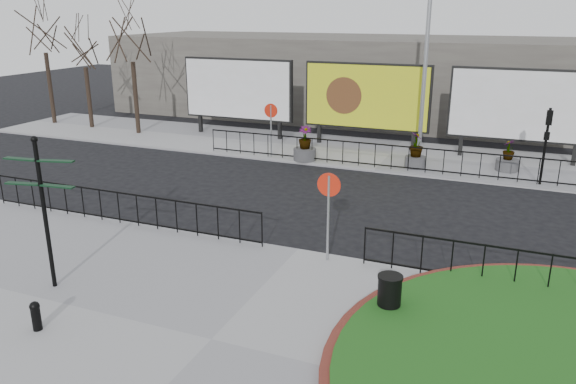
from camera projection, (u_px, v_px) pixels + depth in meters
The scene contains 23 objects.
ground at pixel (298, 253), 16.07m from camera, with size 90.00×90.00×0.00m, color black.
pavement_near at pixel (211, 342), 11.65m from camera, with size 30.00×10.00×0.12m, color gray.
pavement_far at pixel (390, 155), 26.62m from camera, with size 44.00×6.00×0.12m, color gray.
railing_near_left at pixel (119, 207), 17.76m from camera, with size 10.00×0.10×1.10m, color black, non-canonical shape.
railing_near_right at pixel (550, 274), 13.26m from camera, with size 9.00×0.10×1.10m, color black, non-canonical shape.
railing_far at pixel (400, 158), 23.69m from camera, with size 18.00×0.10×1.10m, color black, non-canonical shape.
speed_sign_far at pixel (271, 118), 25.55m from camera, with size 0.64×0.07×2.47m.
speed_sign_near at pixel (329, 198), 14.77m from camera, with size 0.64×0.07×2.47m.
billboard_left at pixel (238, 89), 29.74m from camera, with size 6.20×0.31×4.10m.
billboard_mid at pixel (366, 97), 27.23m from camera, with size 6.20×0.31×4.10m.
billboard_right at pixel (521, 106), 24.71m from camera, with size 6.20×0.31×4.10m.
lamp_post at pixel (426, 54), 23.72m from camera, with size 0.74×0.18×9.23m.
signal_pole_a at pixel (547, 135), 21.31m from camera, with size 0.22×0.26×3.00m.
tree_left at pixel (133, 69), 30.11m from camera, with size 2.00×2.00×7.00m, color #2D2119, non-canonical shape.
tree_mid at pixel (86, 73), 31.75m from camera, with size 2.00×2.00×6.20m, color #2D2119, non-canonical shape.
tree_far at pixel (47, 59), 32.81m from camera, with size 2.00×2.00×7.50m, color #2D2119, non-canonical shape.
building_backdrop at pixel (427, 80), 34.66m from camera, with size 40.00×10.00×5.00m, color #5D5A51.
fingerpost_sign at pixel (43, 198), 13.18m from camera, with size 1.77×0.57×3.78m.
bollard at pixel (36, 314), 11.87m from camera, with size 0.22×0.22×0.67m.
litter_bin at pixel (389, 295), 12.48m from camera, with size 0.56×0.56×0.93m.
planter_a at pixel (305, 148), 25.33m from camera, with size 1.03×1.03×1.56m.
planter_b at pixel (416, 153), 24.18m from camera, with size 0.90×0.90×1.53m.
planter_c at pixel (508, 160), 23.70m from camera, with size 0.94×0.94×1.34m.
Camera 1 is at (5.30, -13.76, 6.63)m, focal length 35.00 mm.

